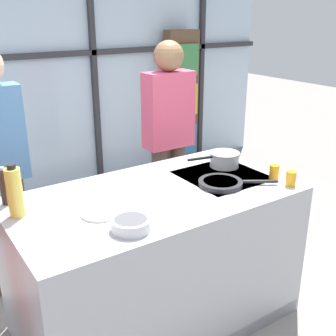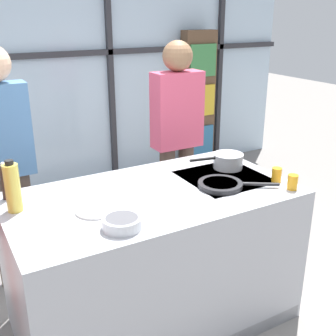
{
  "view_description": "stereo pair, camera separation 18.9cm",
  "coord_description": "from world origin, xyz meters",
  "views": [
    {
      "loc": [
        -1.24,
        -1.98,
        1.98
      ],
      "look_at": [
        0.16,
        0.1,
        1.04
      ],
      "focal_mm": 45.0,
      "sensor_mm": 36.0,
      "label": 1
    },
    {
      "loc": [
        -1.08,
        -2.08,
        1.98
      ],
      "look_at": [
        0.16,
        0.1,
        1.04
      ],
      "focal_mm": 45.0,
      "sensor_mm": 36.0,
      "label": 2
    }
  ],
  "objects": [
    {
      "name": "back_window_wall",
      "position": [
        0.0,
        2.54,
        1.4
      ],
      "size": [
        6.4,
        0.1,
        2.8
      ],
      "color": "silver",
      "rests_on": "ground_plane"
    },
    {
      "name": "ground_plane",
      "position": [
        0.0,
        0.0,
        0.0
      ],
      "size": [
        18.0,
        18.0,
        0.0
      ],
      "primitive_type": "plane",
      "color": "gray"
    },
    {
      "name": "frying_pan",
      "position": [
        0.42,
        -0.13,
        0.95
      ],
      "size": [
        0.46,
        0.35,
        0.03
      ],
      "color": "#232326",
      "rests_on": "demo_island"
    },
    {
      "name": "spectator_center_left",
      "position": [
        0.7,
        0.89,
        1.02
      ],
      "size": [
        0.42,
        0.25,
        1.76
      ],
      "rotation": [
        0.0,
        0.0,
        3.14
      ],
      "color": "#47382D",
      "rests_on": "ground_plane"
    },
    {
      "name": "juice_glass_near",
      "position": [
        0.78,
        -0.38,
        0.99
      ],
      "size": [
        0.06,
        0.06,
        0.1
      ],
      "primitive_type": "cylinder",
      "color": "orange",
      "rests_on": "demo_island"
    },
    {
      "name": "mixing_bowl",
      "position": [
        -0.34,
        -0.31,
        0.97
      ],
      "size": [
        0.2,
        0.2,
        0.06
      ],
      "color": "silver",
      "rests_on": "demo_island"
    },
    {
      "name": "pepper_grinder",
      "position": [
        -0.79,
        0.35,
        1.04
      ],
      "size": [
        0.05,
        0.05,
        0.23
      ],
      "color": "#332319",
      "rests_on": "demo_island"
    },
    {
      "name": "spectator_far_left",
      "position": [
        -0.7,
        0.89,
        1.05
      ],
      "size": [
        0.39,
        0.25,
        1.78
      ],
      "rotation": [
        0.0,
        0.0,
        3.14
      ],
      "color": "#47382D",
      "rests_on": "ground_plane"
    },
    {
      "name": "juice_glass_far",
      "position": [
        0.78,
        -0.24,
        0.99
      ],
      "size": [
        0.06,
        0.06,
        0.1
      ],
      "primitive_type": "cylinder",
      "color": "orange",
      "rests_on": "demo_island"
    },
    {
      "name": "demo_island",
      "position": [
        0.0,
        -0.0,
        0.47
      ],
      "size": [
        1.75,
        0.95,
        0.94
      ],
      "color": "#A8AAB2",
      "rests_on": "ground_plane"
    },
    {
      "name": "saucepan",
      "position": [
        0.66,
        0.13,
        0.99
      ],
      "size": [
        0.39,
        0.21,
        0.1
      ],
      "color": "silver",
      "rests_on": "demo_island"
    },
    {
      "name": "bookshelf",
      "position": [
        1.89,
        2.35,
        0.88
      ],
      "size": [
        0.44,
        0.19,
        1.76
      ],
      "color": "brown",
      "rests_on": "ground_plane"
    },
    {
      "name": "oil_bottle",
      "position": [
        -0.78,
        0.17,
        1.08
      ],
      "size": [
        0.08,
        0.08,
        0.3
      ],
      "color": "#E0CC4C",
      "rests_on": "demo_island"
    },
    {
      "name": "white_plate",
      "position": [
        -0.39,
        -0.06,
        0.94
      ],
      "size": [
        0.22,
        0.22,
        0.01
      ],
      "primitive_type": "cylinder",
      "color": "white",
      "rests_on": "demo_island"
    }
  ]
}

